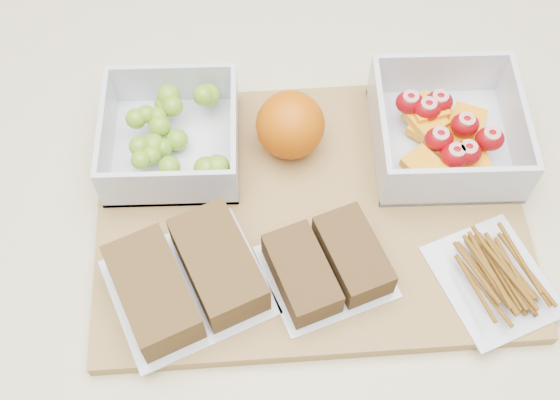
% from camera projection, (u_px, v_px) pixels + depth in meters
% --- Properties ---
extents(counter, '(1.20, 0.90, 0.90)m').
position_uv_depth(counter, '(280.00, 355.00, 1.10)').
color(counter, beige).
rests_on(counter, ground).
extents(cutting_board, '(0.43, 0.32, 0.02)m').
position_uv_depth(cutting_board, '(310.00, 211.00, 0.70)').
color(cutting_board, '#A17C42').
rests_on(cutting_board, counter).
extents(grape_container, '(0.13, 0.13, 0.06)m').
position_uv_depth(grape_container, '(173.00, 136.00, 0.71)').
color(grape_container, silver).
rests_on(grape_container, cutting_board).
extents(fruit_container, '(0.15, 0.15, 0.06)m').
position_uv_depth(fruit_container, '(446.00, 132.00, 0.71)').
color(fruit_container, silver).
rests_on(fruit_container, cutting_board).
extents(orange, '(0.07, 0.07, 0.07)m').
position_uv_depth(orange, '(290.00, 125.00, 0.70)').
color(orange, '#C85704').
rests_on(orange, cutting_board).
extents(sandwich_bag_left, '(0.17, 0.17, 0.04)m').
position_uv_depth(sandwich_bag_left, '(186.00, 279.00, 0.63)').
color(sandwich_bag_left, silver).
rests_on(sandwich_bag_left, cutting_board).
extents(sandwich_bag_center, '(0.14, 0.13, 0.03)m').
position_uv_depth(sandwich_bag_center, '(327.00, 265.00, 0.64)').
color(sandwich_bag_center, silver).
rests_on(sandwich_bag_center, cutting_board).
extents(pretzel_bag, '(0.13, 0.14, 0.03)m').
position_uv_depth(pretzel_bag, '(496.00, 276.00, 0.64)').
color(pretzel_bag, silver).
rests_on(pretzel_bag, cutting_board).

